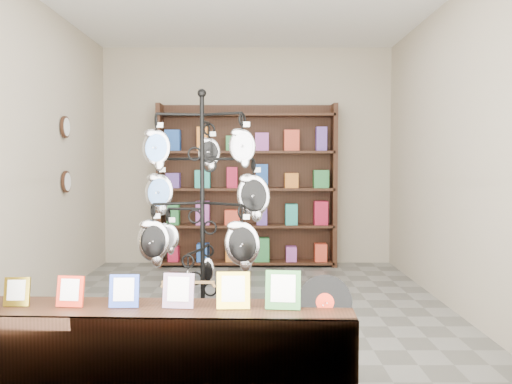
# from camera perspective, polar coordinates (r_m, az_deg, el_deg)

# --- Properties ---
(ground) EXTENTS (5.00, 5.00, 0.00)m
(ground) POSITION_cam_1_polar(r_m,az_deg,el_deg) (5.65, -1.23, -11.51)
(ground) COLOR slate
(ground) RESTS_ON ground
(room_envelope) EXTENTS (5.00, 5.00, 5.00)m
(room_envelope) POSITION_cam_1_polar(r_m,az_deg,el_deg) (5.48, -1.25, 7.56)
(room_envelope) COLOR #B1A58E
(room_envelope) RESTS_ON ground
(display_tree) EXTENTS (0.99, 0.89, 1.94)m
(display_tree) POSITION_cam_1_polar(r_m,az_deg,el_deg) (4.11, -5.39, -1.15)
(display_tree) COLOR black
(display_tree) RESTS_ON ground
(front_shelf) EXTENTS (2.35, 0.58, 0.82)m
(front_shelf) POSITION_cam_1_polar(r_m,az_deg,el_deg) (3.51, -10.36, -15.78)
(front_shelf) COLOR black
(front_shelf) RESTS_ON ground
(back_shelving) EXTENTS (2.42, 0.36, 2.20)m
(back_shelving) POSITION_cam_1_polar(r_m,az_deg,el_deg) (7.77, -0.89, 0.15)
(back_shelving) COLOR black
(back_shelving) RESTS_ON ground
(wall_clocks) EXTENTS (0.03, 0.24, 0.84)m
(wall_clocks) POSITION_cam_1_polar(r_m,az_deg,el_deg) (6.60, -18.49, 3.58)
(wall_clocks) COLOR black
(wall_clocks) RESTS_ON ground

